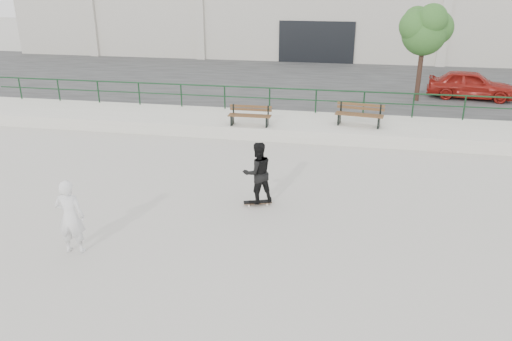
% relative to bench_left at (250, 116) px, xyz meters
% --- Properties ---
extents(ground, '(120.00, 120.00, 0.00)m').
position_rel_bench_left_xyz_m(ground, '(1.40, -8.46, -0.88)').
color(ground, '#B4B0A4').
rests_on(ground, ground).
extents(ledge, '(30.00, 3.00, 0.50)m').
position_rel_bench_left_xyz_m(ledge, '(1.40, 1.04, -0.63)').
color(ledge, beige).
rests_on(ledge, ground).
extents(parking_strip, '(60.00, 14.00, 0.50)m').
position_rel_bench_left_xyz_m(parking_strip, '(1.40, 9.54, -0.63)').
color(parking_strip, '#313131').
rests_on(parking_strip, ground).
extents(railing, '(28.00, 0.06, 1.03)m').
position_rel_bench_left_xyz_m(railing, '(1.40, 2.34, 0.36)').
color(railing, '#13361C').
rests_on(railing, ledge).
extents(bench_left, '(1.68, 0.51, 0.77)m').
position_rel_bench_left_xyz_m(bench_left, '(0.00, 0.00, 0.00)').
color(bench_left, '#4F321B').
rests_on(bench_left, ledge).
extents(bench_right, '(1.91, 0.80, 0.85)m').
position_rel_bench_left_xyz_m(bench_right, '(4.22, 0.78, 0.04)').
color(bench_right, '#4F321B').
rests_on(bench_right, ledge).
extents(tree, '(2.47, 2.20, 4.40)m').
position_rel_bench_left_xyz_m(tree, '(6.93, 5.52, 2.91)').
color(tree, '#402920').
rests_on(tree, parking_strip).
extents(red_car, '(4.12, 2.15, 1.34)m').
position_rel_bench_left_xyz_m(red_car, '(9.43, 6.42, 0.29)').
color(red_car, maroon).
rests_on(red_car, parking_strip).
extents(skateboard, '(0.80, 0.43, 0.09)m').
position_rel_bench_left_xyz_m(skateboard, '(1.44, -6.10, -0.81)').
color(skateboard, black).
rests_on(skateboard, ground).
extents(standing_skater, '(1.07, 1.01, 1.75)m').
position_rel_bench_left_xyz_m(standing_skater, '(1.44, -6.10, 0.09)').
color(standing_skater, black).
rests_on(standing_skater, skateboard).
extents(seated_skater, '(0.70, 0.51, 1.80)m').
position_rel_bench_left_xyz_m(seated_skater, '(-2.29, -9.39, 0.02)').
color(seated_skater, white).
rests_on(seated_skater, ground).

